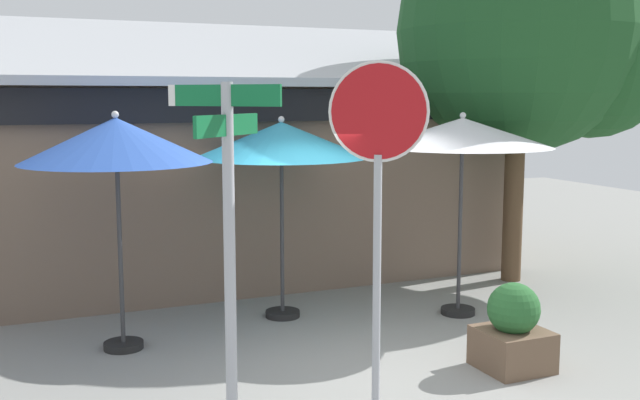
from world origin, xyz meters
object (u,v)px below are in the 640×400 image
patio_umbrella_ivory_right (462,134)px  street_sign_post (229,231)px  patio_umbrella_teal_center (281,141)px  stop_sign (378,171)px  sidewalk_planter (513,331)px  shade_tree (536,38)px  patio_umbrella_royal_blue_left (116,142)px

patio_umbrella_ivory_right → street_sign_post: bearing=-146.0°
patio_umbrella_teal_center → patio_umbrella_ivory_right: 2.28m
stop_sign → street_sign_post: bearing=-174.9°
stop_sign → sidewalk_planter: stop_sign is taller
patio_umbrella_ivory_right → shade_tree: (2.01, 1.12, 1.33)m
stop_sign → patio_umbrella_royal_blue_left: stop_sign is taller
patio_umbrella_ivory_right → shade_tree: bearing=29.2°
stop_sign → patio_umbrella_ivory_right: stop_sign is taller
patio_umbrella_royal_blue_left → patio_umbrella_ivory_right: (4.21, -0.34, 0.02)m
stop_sign → patio_umbrella_ivory_right: size_ratio=1.19×
street_sign_post → patio_umbrella_ivory_right: (3.83, 2.59, 0.53)m
patio_umbrella_ivory_right → patio_umbrella_teal_center: bearing=159.7°
street_sign_post → sidewalk_planter: street_sign_post is taller
patio_umbrella_teal_center → sidewalk_planter: bearing=-60.4°
stop_sign → sidewalk_planter: size_ratio=3.40×
patio_umbrella_royal_blue_left → patio_umbrella_ivory_right: patio_umbrella_royal_blue_left is taller
shade_tree → sidewalk_planter: 5.16m
stop_sign → patio_umbrella_royal_blue_left: 3.29m
street_sign_post → sidewalk_planter: 3.58m
street_sign_post → shade_tree: bearing=32.4°
patio_umbrella_ivory_right → sidewalk_planter: patio_umbrella_ivory_right is taller
patio_umbrella_royal_blue_left → shade_tree: bearing=7.2°
stop_sign → shade_tree: bearing=38.5°
stop_sign → shade_tree: shade_tree is taller
patio_umbrella_teal_center → sidewalk_planter: 3.61m
shade_tree → sidewalk_planter: (-2.62, -3.03, -3.26)m
street_sign_post → patio_umbrella_ivory_right: bearing=34.0°
patio_umbrella_teal_center → sidewalk_planter: (1.53, -2.70, -1.85)m
patio_umbrella_royal_blue_left → patio_umbrella_teal_center: size_ratio=1.04×
shade_tree → sidewalk_planter: bearing=-130.9°
shade_tree → stop_sign: bearing=-141.5°
stop_sign → patio_umbrella_ivory_right: bearing=44.6°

